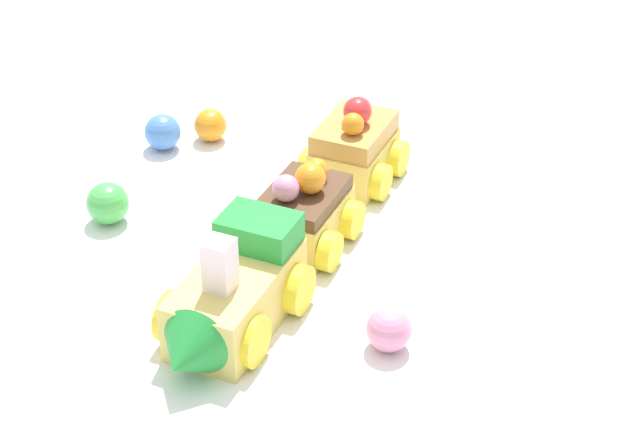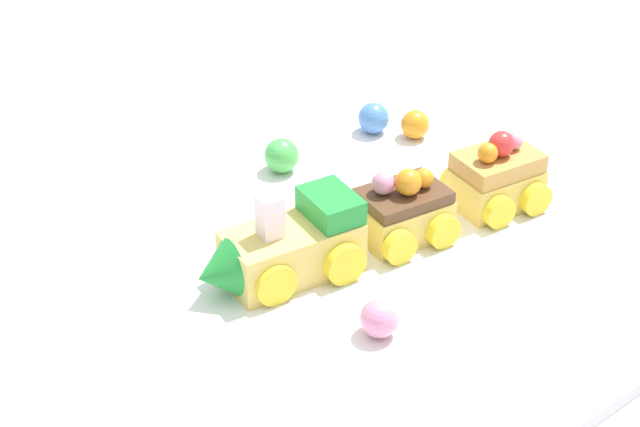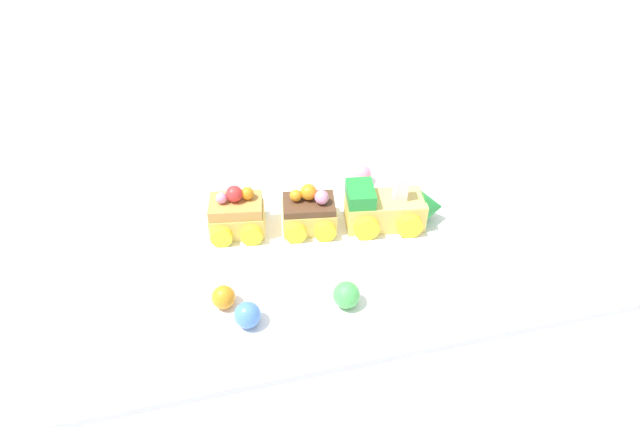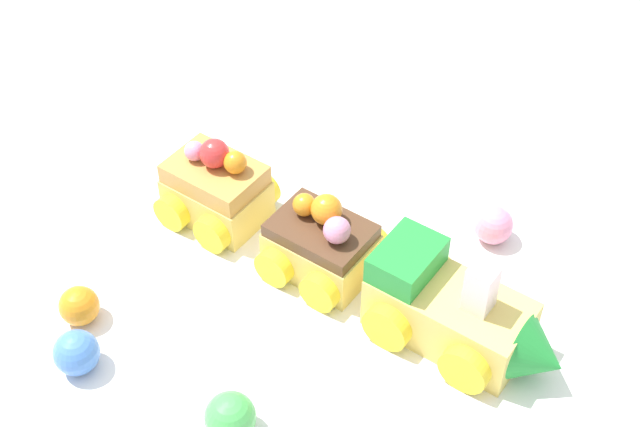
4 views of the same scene
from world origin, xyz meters
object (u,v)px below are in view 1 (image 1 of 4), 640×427
object	(u,v)px
cake_train_locomotive	(230,301)
gumball_green	(108,203)
cake_car_chocolate	(303,214)
gumball_pink	(389,329)
gumball_blue	(163,132)
gumball_orange	(210,125)
cake_car_caramel	(354,150)

from	to	relation	value
cake_train_locomotive	gumball_green	distance (m)	0.16
cake_train_locomotive	cake_car_chocolate	xyz separation A→B (m)	(-0.11, 0.02, -0.00)
gumball_pink	gumball_blue	size ratio (longest dim) A/B	0.97
cake_train_locomotive	gumball_orange	distance (m)	0.25
cake_train_locomotive	gumball_green	xyz separation A→B (m)	(-0.10, -0.13, -0.01)
cake_car_caramel	gumball_green	world-z (taller)	cake_car_caramel
gumball_green	gumball_orange	bearing A→B (deg)	167.38
cake_train_locomotive	gumball_green	size ratio (longest dim) A/B	4.36
gumball_blue	gumball_orange	xyz separation A→B (m)	(-0.02, 0.03, -0.00)
gumball_pink	gumball_green	size ratio (longest dim) A/B	0.92
cake_car_caramel	gumball_orange	bearing A→B (deg)	-94.19
cake_car_chocolate	gumball_blue	distance (m)	0.18
cake_car_caramel	gumball_green	size ratio (longest dim) A/B	2.49
cake_train_locomotive	gumball_orange	size ratio (longest dim) A/B	5.02
cake_train_locomotive	gumball_pink	distance (m)	0.10
gumball_pink	cake_car_caramel	bearing A→B (deg)	-160.72
cake_train_locomotive	gumball_blue	size ratio (longest dim) A/B	4.59
gumball_green	gumball_orange	size ratio (longest dim) A/B	1.15
cake_train_locomotive	gumball_pink	size ratio (longest dim) A/B	4.74
gumball_pink	cake_car_chocolate	bearing A→B (deg)	-140.30
cake_train_locomotive	cake_car_chocolate	bearing A→B (deg)	179.87
gumball_green	gumball_blue	bearing A→B (deg)	-178.80
cake_train_locomotive	gumball_pink	world-z (taller)	cake_train_locomotive
gumball_blue	gumball_orange	distance (m)	0.04
gumball_blue	gumball_green	world-z (taller)	gumball_green
cake_car_chocolate	gumball_green	xyz separation A→B (m)	(0.01, -0.14, -0.01)
cake_car_chocolate	gumball_blue	bearing A→B (deg)	-115.61
cake_car_caramel	gumball_blue	world-z (taller)	cake_car_caramel
cake_train_locomotive	cake_car_caramel	xyz separation A→B (m)	(-0.20, 0.03, 0.00)
cake_car_chocolate	cake_car_caramel	distance (m)	0.09
cake_car_chocolate	cake_car_caramel	world-z (taller)	cake_car_caramel
gumball_orange	gumball_blue	bearing A→B (deg)	-54.54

